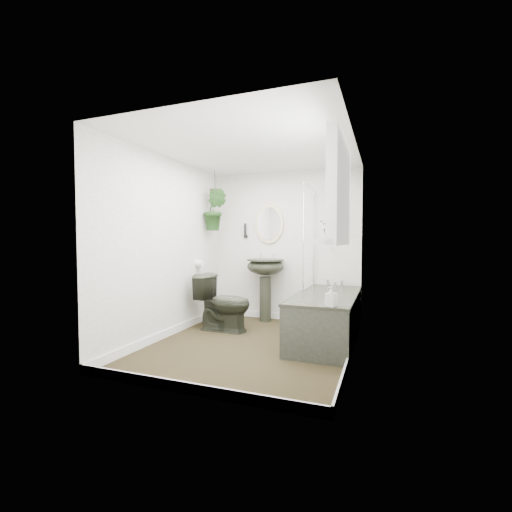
% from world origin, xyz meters
% --- Properties ---
extents(floor, '(2.30, 2.80, 0.02)m').
position_xyz_m(floor, '(0.00, 0.00, -0.01)').
color(floor, black).
rests_on(floor, ground).
extents(ceiling, '(2.30, 2.80, 0.02)m').
position_xyz_m(ceiling, '(0.00, 0.00, 2.31)').
color(ceiling, white).
rests_on(ceiling, ground).
extents(wall_back, '(2.30, 0.02, 2.30)m').
position_xyz_m(wall_back, '(0.00, 1.41, 1.15)').
color(wall_back, white).
rests_on(wall_back, ground).
extents(wall_front, '(2.30, 0.02, 2.30)m').
position_xyz_m(wall_front, '(0.00, -1.41, 1.15)').
color(wall_front, white).
rests_on(wall_front, ground).
extents(wall_left, '(0.02, 2.80, 2.30)m').
position_xyz_m(wall_left, '(-1.16, 0.00, 1.15)').
color(wall_left, white).
rests_on(wall_left, ground).
extents(wall_right, '(0.02, 2.80, 2.30)m').
position_xyz_m(wall_right, '(1.16, 0.00, 1.15)').
color(wall_right, white).
rests_on(wall_right, ground).
extents(skirting, '(2.30, 2.80, 0.10)m').
position_xyz_m(skirting, '(0.00, 0.00, 0.05)').
color(skirting, white).
rests_on(skirting, floor).
extents(bathtub, '(0.72, 1.72, 0.58)m').
position_xyz_m(bathtub, '(0.80, 0.50, 0.29)').
color(bathtub, '#26291E').
rests_on(bathtub, floor).
extents(bath_screen, '(0.04, 0.72, 1.40)m').
position_xyz_m(bath_screen, '(0.47, 0.99, 1.28)').
color(bath_screen, silver).
rests_on(bath_screen, bathtub).
extents(shower_box, '(0.20, 0.10, 0.35)m').
position_xyz_m(shower_box, '(0.80, 1.34, 1.55)').
color(shower_box, white).
rests_on(shower_box, wall_back).
extents(oval_mirror, '(0.46, 0.03, 0.62)m').
position_xyz_m(oval_mirror, '(-0.24, 1.37, 1.50)').
color(oval_mirror, beige).
rests_on(oval_mirror, wall_back).
extents(wall_sconce, '(0.04, 0.04, 0.22)m').
position_xyz_m(wall_sconce, '(-0.64, 1.36, 1.40)').
color(wall_sconce, black).
rests_on(wall_sconce, wall_back).
extents(toilet_roll_holder, '(0.11, 0.11, 0.11)m').
position_xyz_m(toilet_roll_holder, '(-1.10, 0.70, 0.90)').
color(toilet_roll_holder, white).
rests_on(toilet_roll_holder, wall_left).
extents(window_recess, '(0.08, 1.00, 0.90)m').
position_xyz_m(window_recess, '(1.09, -0.70, 1.65)').
color(window_recess, white).
rests_on(window_recess, wall_right).
extents(window_sill, '(0.18, 1.00, 0.04)m').
position_xyz_m(window_sill, '(1.02, -0.70, 1.23)').
color(window_sill, white).
rests_on(window_sill, wall_right).
extents(window_blinds, '(0.01, 0.86, 0.76)m').
position_xyz_m(window_blinds, '(1.04, -0.70, 1.65)').
color(window_blinds, white).
rests_on(window_blinds, wall_right).
extents(toilet, '(0.77, 0.46, 0.77)m').
position_xyz_m(toilet, '(-0.60, 0.49, 0.39)').
color(toilet, '#26291E').
rests_on(toilet, floor).
extents(pedestal_sink, '(0.61, 0.53, 0.96)m').
position_xyz_m(pedestal_sink, '(-0.24, 1.19, 0.48)').
color(pedestal_sink, '#26291E').
rests_on(pedestal_sink, floor).
extents(sill_plant, '(0.27, 0.26, 0.24)m').
position_xyz_m(sill_plant, '(0.99, -0.40, 1.37)').
color(sill_plant, black).
rests_on(sill_plant, window_sill).
extents(hanging_plant, '(0.39, 0.33, 0.62)m').
position_xyz_m(hanging_plant, '(-0.97, 0.95, 1.70)').
color(hanging_plant, black).
rests_on(hanging_plant, ceiling).
extents(soap_bottle, '(0.12, 0.12, 0.20)m').
position_xyz_m(soap_bottle, '(0.97, -0.29, 0.68)').
color(soap_bottle, black).
rests_on(soap_bottle, bathtub).
extents(hanging_pot, '(0.16, 0.16, 0.12)m').
position_xyz_m(hanging_pot, '(-0.97, 0.95, 1.95)').
color(hanging_pot, '#3A2E1D').
rests_on(hanging_pot, ceiling).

